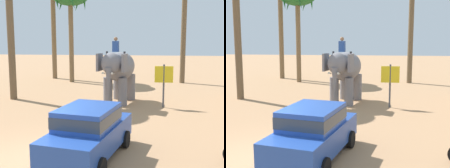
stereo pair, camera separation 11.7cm
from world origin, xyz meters
The scene contains 4 objects.
ground_plane centered at (0.00, 0.00, 0.00)m, with size 120.00×120.00×0.00m, color tan.
car_sedan_foreground centered at (1.63, 0.29, 0.93)m, with size 2.46×4.35×1.70m.
elephant_with_mahout centered at (1.72, 8.83, 1.99)m, with size 2.24×4.00×3.88m.
signboard_yellow centered at (4.29, 7.91, 1.69)m, with size 1.00×0.10×2.40m.
Camera 2 is at (3.60, -8.81, 3.80)m, focal length 48.78 mm.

